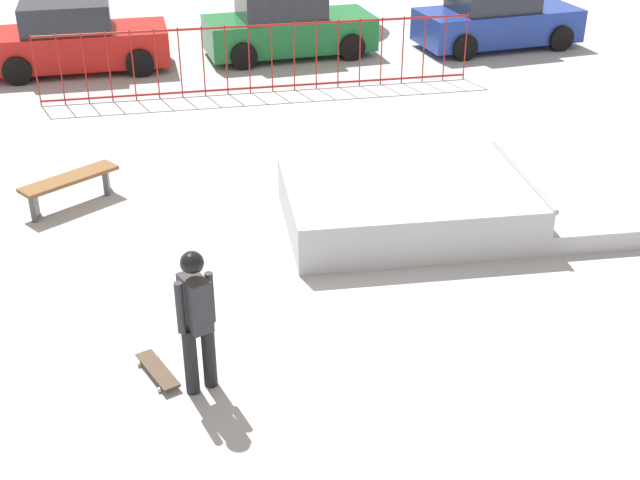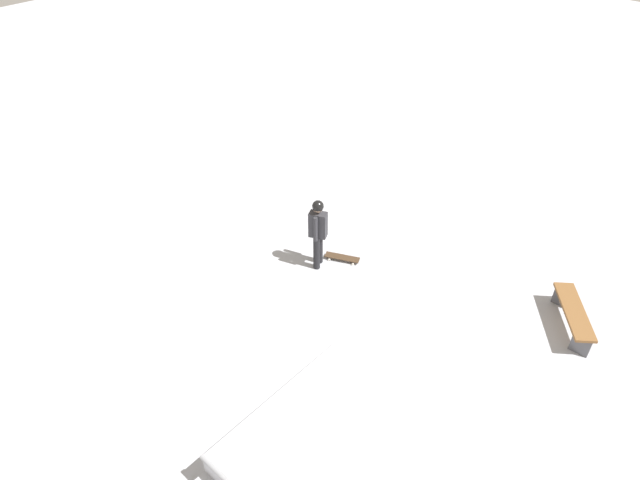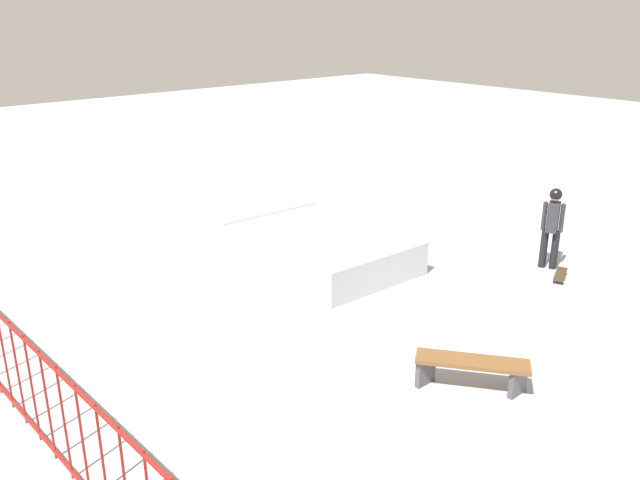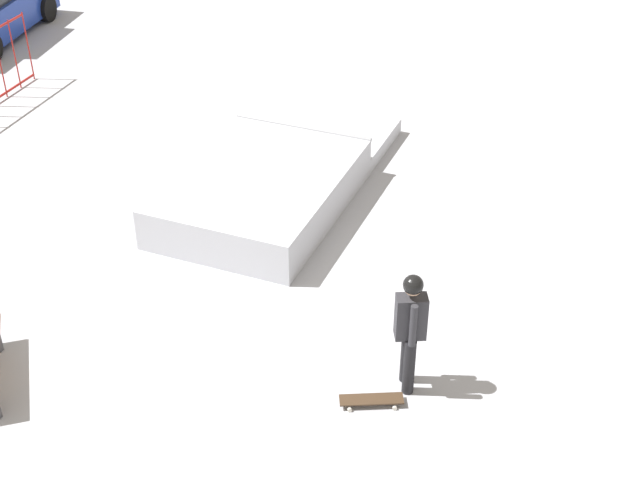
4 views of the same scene
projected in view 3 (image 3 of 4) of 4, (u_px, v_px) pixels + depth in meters
ground_plane at (369, 284)px, 13.09m from camera, size 60.00×60.00×0.00m
skate_ramp at (309, 244)px, 14.35m from camera, size 5.47×2.74×0.74m
skater at (552, 222)px, 13.60m from camera, size 0.41×0.44×1.73m
skateboard at (560, 274)px, 13.38m from camera, size 0.50×0.81×0.09m
perimeter_fence at (11, 365)px, 8.68m from camera, size 9.37×0.28×1.50m
park_bench at (472, 367)px, 9.41m from camera, size 1.53×1.27×0.48m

